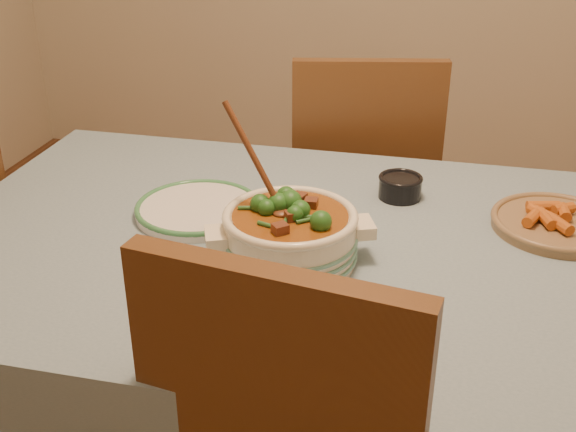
# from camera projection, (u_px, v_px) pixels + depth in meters

# --- Properties ---
(dining_table) EXTENTS (1.68, 1.08, 0.76)m
(dining_table) POSITION_uv_depth(u_px,v_px,m) (303.00, 276.00, 1.64)
(dining_table) COLOR brown
(dining_table) RESTS_ON floor
(stew_casserole) EXTENTS (0.35, 0.35, 0.33)m
(stew_casserole) POSITION_uv_depth(u_px,v_px,m) (290.00, 232.00, 1.49)
(stew_casserole) COLOR #F0E5C9
(stew_casserole) RESTS_ON dining_table
(white_plate) EXTENTS (0.34, 0.34, 0.03)m
(white_plate) POSITION_uv_depth(u_px,v_px,m) (198.00, 208.00, 1.71)
(white_plate) COLOR white
(white_plate) RESTS_ON dining_table
(condiment_bowl) EXTENTS (0.11, 0.11, 0.06)m
(condiment_bowl) POSITION_uv_depth(u_px,v_px,m) (400.00, 186.00, 1.78)
(condiment_bowl) COLOR black
(condiment_bowl) RESTS_ON dining_table
(fried_plate) EXTENTS (0.32, 0.32, 0.05)m
(fried_plate) POSITION_uv_depth(u_px,v_px,m) (557.00, 221.00, 1.64)
(fried_plate) COLOR olive
(fried_plate) RESTS_ON dining_table
(chair_far) EXTENTS (0.54, 0.54, 0.99)m
(chair_far) POSITION_uv_depth(u_px,v_px,m) (362.00, 178.00, 2.39)
(chair_far) COLOR brown
(chair_far) RESTS_ON floor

